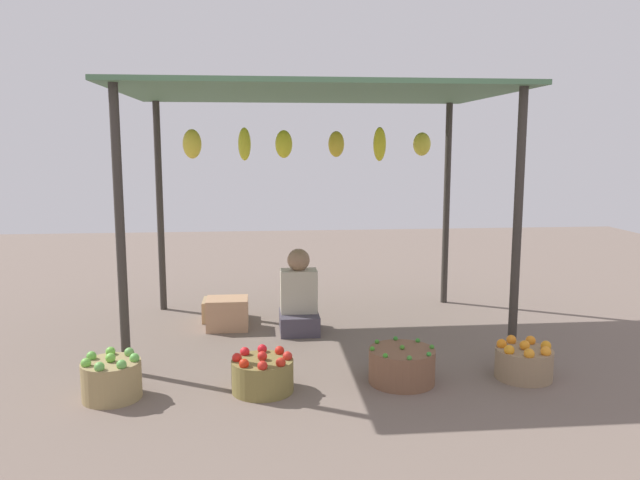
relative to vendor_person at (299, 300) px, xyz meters
The scene contains 9 objects.
ground_plane 0.33m from the vendor_person, ahead, with size 14.00×14.00×0.00m, color #736258.
market_stall_structure 1.73m from the vendor_person, ahead, with size 3.36×2.18×2.22m.
vendor_person is the anchor object (origin of this frame).
basket_green_apples 2.01m from the vendor_person, 133.63° to the right, with size 0.40×0.40×0.32m.
basket_red_tomatoes 1.48m from the vendor_person, 103.77° to the right, with size 0.44×0.44×0.29m.
basket_green_chilies 1.53m from the vendor_person, 63.75° to the right, with size 0.49×0.49×0.28m.
basket_oranges 2.11m from the vendor_person, 40.40° to the right, with size 0.42×0.42×0.29m.
wooden_crate_near_vendor 0.70m from the vendor_person, 168.77° to the left, with size 0.39×0.31×0.30m, color tan.
wooden_crate_stacked_rear 0.89m from the vendor_person, 147.91° to the left, with size 0.40×0.33×0.21m, color tan.
Camera 1 is at (-0.49, -5.64, 1.73)m, focal length 34.92 mm.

